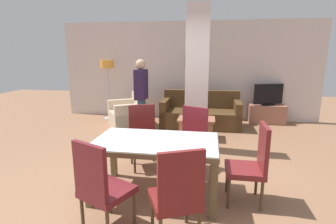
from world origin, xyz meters
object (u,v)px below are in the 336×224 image
dining_chair_far_right (191,137)px  floor_lamp (107,69)px  tv_stand (267,114)px  standing_person (141,92)px  bottle (191,114)px  dining_table (156,151)px  armchair (130,115)px  coffee_table (196,128)px  tv_screen (268,95)px  dining_chair_near_left (101,185)px  dining_chair_far_left (143,134)px  dining_chair_near_right (177,193)px  dining_chair_head_right (252,162)px  sofa (201,114)px

dining_chair_far_right → floor_lamp: floor_lamp is taller
tv_stand → standing_person: standing_person is taller
bottle → tv_stand: 2.58m
dining_table → dining_chair_far_right: (0.39, 0.85, -0.06)m
armchair → tv_stand: 3.65m
bottle → tv_stand: bearing=41.9°
dining_table → armchair: (-1.36, 3.19, -0.31)m
dining_table → coffee_table: (0.39, 2.45, -0.37)m
bottle → tv_screen: (1.91, 1.71, 0.20)m
dining_chair_near_left → standing_person: standing_person is taller
dining_chair_far_right → dining_chair_far_left: size_ratio=1.00×
floor_lamp → dining_chair_near_right: bearing=-61.6°
tv_stand → floor_lamp: size_ratio=0.56×
dining_chair_near_left → armchair: bearing=128.6°
dining_chair_far_right → dining_chair_far_left: bearing=22.8°
dining_chair_head_right → coffee_table: (-0.81, 2.45, -0.31)m
dining_chair_near_left → standing_person: 3.42m
armchair → standing_person: 1.10m
armchair → bottle: armchair is taller
dining_chair_near_right → tv_stand: size_ratio=1.08×
dining_table → dining_chair_near_right: (0.39, -0.88, -0.06)m
dining_chair_far_right → dining_chair_near_right: size_ratio=1.00×
coffee_table → standing_person: 1.46m
armchair → tv_stand: bearing=-109.4°
dining_chair_far_left → standing_person: 1.76m
dining_chair_head_right → dining_chair_far_left: bearing=61.2°
dining_chair_far_right → tv_stand: bearing=-94.4°
armchair → dining_chair_head_right: bearing=-174.0°
dining_chair_far_right → standing_person: standing_person is taller
dining_table → dining_chair_head_right: dining_chair_head_right is taller
dining_chair_near_right → standing_person: size_ratio=0.59×
standing_person → sofa: bearing=129.9°
dining_table → dining_chair_head_right: bearing=0.0°
sofa → floor_lamp: size_ratio=1.19×
standing_person → dining_chair_near_right: bearing=23.0°
sofa → armchair: sofa is taller
dining_table → dining_chair_near_left: (-0.39, -0.84, -0.06)m
dining_chair_near_right → dining_table: bearing=90.0°
dining_chair_far_left → coffee_table: (0.79, 1.58, -0.31)m
dining_chair_far_left → coffee_table: dining_chair_far_left is taller
dining_chair_far_left → dining_chair_near_left: 1.72m
dining_chair_far_left → tv_stand: 4.09m
coffee_table → standing_person: standing_person is taller
dining_table → standing_person: standing_person is taller
coffee_table → tv_stand: bearing=41.5°
dining_table → armchair: size_ratio=1.30×
coffee_table → dining_table: bearing=-99.1°
dining_chair_near_right → bottle: bearing=68.0°
dining_chair_far_left → tv_stand: size_ratio=1.08×
bottle → dining_chair_far_left: bearing=-114.9°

